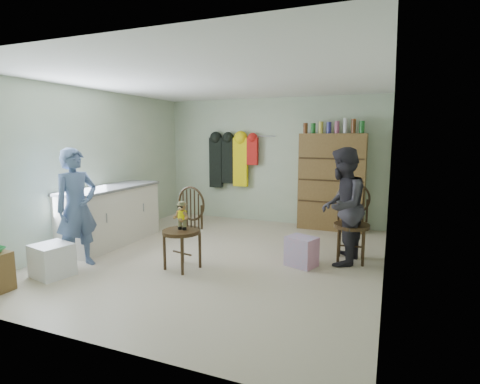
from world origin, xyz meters
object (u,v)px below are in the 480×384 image
at_px(chair_front, 185,223).
at_px(chair_far, 352,219).
at_px(dresser, 332,181).
at_px(counter, 111,215).

relative_size(chair_front, chair_far, 0.99).
bearing_deg(chair_far, dresser, 103.14).
relative_size(chair_far, dresser, 0.54).
distance_m(chair_front, dresser, 3.24).
bearing_deg(chair_far, counter, -175.53).
height_order(counter, chair_front, chair_front).
bearing_deg(counter, chair_far, 9.10).
bearing_deg(dresser, chair_front, -117.41).
xyz_separation_m(chair_front, dresser, (1.48, 2.86, 0.30)).
bearing_deg(counter, chair_front, -18.23).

